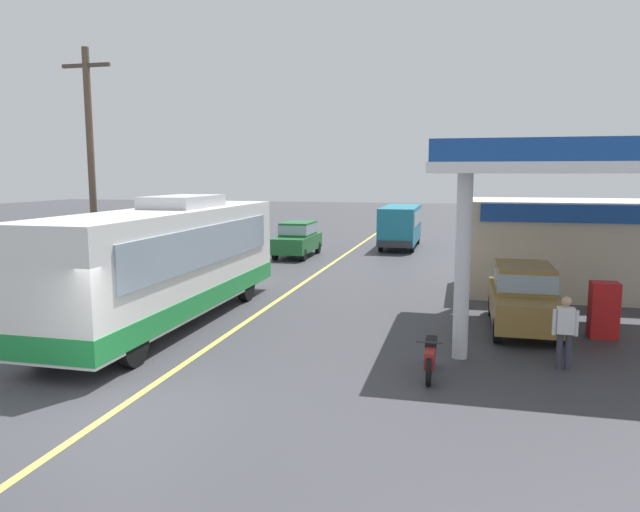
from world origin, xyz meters
The scene contains 10 objects.
ground centered at (0.00, 20.00, 0.00)m, with size 120.00×120.00×0.00m, color #38383D.
lane_divider_stripe centered at (0.00, 15.00, 0.00)m, with size 0.16×50.00×0.01m, color #D8CC4C.
coach_bus_main centered at (-2.15, 6.37, 1.72)m, with size 2.60×11.04×3.69m.
gas_station_roadside centered at (9.86, 11.81, 2.63)m, with size 9.10×11.95×5.10m.
car_at_pump centered at (7.85, 8.01, 1.01)m, with size 1.70×4.20×1.82m.
minibus_opposing_lane centered at (2.57, 25.80, 1.47)m, with size 2.04×6.13×2.44m.
motorcycle_parked_forecourt centered at (5.55, 3.47, 0.44)m, with size 0.55×1.80×0.92m.
pedestrian_near_pump centered at (8.42, 4.60, 0.93)m, with size 0.55×0.22×1.66m.
car_trailing_behind_bus centered at (-2.32, 20.73, 1.01)m, with size 1.70×4.20×1.82m.
utility_pole_roadside centered at (-6.44, 9.09, 4.48)m, with size 1.80×0.24×8.58m.
Camera 1 is at (6.12, -9.01, 4.34)m, focal length 32.96 mm.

